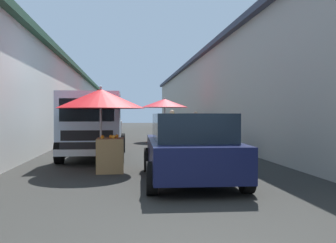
{
  "coord_description": "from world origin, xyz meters",
  "views": [
    {
      "loc": [
        -3.03,
        0.69,
        1.43
      ],
      "look_at": [
        10.56,
        -0.9,
        1.16
      ],
      "focal_mm": 38.67,
      "sensor_mm": 36.0,
      "label": 1
    }
  ],
  "objects_px": {
    "fruit_stall_near_left": "(105,112)",
    "fruit_stall_far_left": "(102,107)",
    "delivery_truck": "(92,127)",
    "vendor_by_crates": "(196,124)",
    "vendor_in_shade": "(172,125)",
    "hatchback_car": "(190,147)",
    "fruit_stall_near_right": "(108,106)",
    "parked_scooter": "(229,143)",
    "fruit_stall_mid_lane": "(165,108)"
  },
  "relations": [
    {
      "from": "fruit_stall_near_left",
      "to": "fruit_stall_far_left",
      "type": "relative_size",
      "value": 1.01
    },
    {
      "from": "delivery_truck",
      "to": "vendor_by_crates",
      "type": "bearing_deg",
      "value": -31.16
    },
    {
      "from": "vendor_by_crates",
      "to": "fruit_stall_far_left",
      "type": "bearing_deg",
      "value": 156.63
    },
    {
      "from": "delivery_truck",
      "to": "vendor_in_shade",
      "type": "relative_size",
      "value": 3.01
    },
    {
      "from": "fruit_stall_near_left",
      "to": "hatchback_car",
      "type": "relative_size",
      "value": 0.57
    },
    {
      "from": "vendor_in_shade",
      "to": "delivery_truck",
      "type": "bearing_deg",
      "value": 147.88
    },
    {
      "from": "hatchback_car",
      "to": "vendor_by_crates",
      "type": "height_order",
      "value": "vendor_by_crates"
    },
    {
      "from": "hatchback_car",
      "to": "vendor_by_crates",
      "type": "bearing_deg",
      "value": -11.68
    },
    {
      "from": "fruit_stall_near_right",
      "to": "fruit_stall_far_left",
      "type": "relative_size",
      "value": 1.1
    },
    {
      "from": "fruit_stall_near_left",
      "to": "fruit_stall_far_left",
      "type": "distance_m",
      "value": 13.77
    },
    {
      "from": "vendor_by_crates",
      "to": "fruit_stall_near_left",
      "type": "bearing_deg",
      "value": 54.84
    },
    {
      "from": "vendor_by_crates",
      "to": "parked_scooter",
      "type": "distance_m",
      "value": 7.27
    },
    {
      "from": "vendor_by_crates",
      "to": "parked_scooter",
      "type": "bearing_deg",
      "value": 178.09
    },
    {
      "from": "vendor_in_shade",
      "to": "parked_scooter",
      "type": "bearing_deg",
      "value": -161.19
    },
    {
      "from": "vendor_by_crates",
      "to": "fruit_stall_near_right",
      "type": "bearing_deg",
      "value": 118.06
    },
    {
      "from": "fruit_stall_mid_lane",
      "to": "fruit_stall_near_right",
      "type": "height_order",
      "value": "fruit_stall_near_right"
    },
    {
      "from": "fruit_stall_mid_lane",
      "to": "fruit_stall_far_left",
      "type": "height_order",
      "value": "fruit_stall_mid_lane"
    },
    {
      "from": "fruit_stall_near_right",
      "to": "delivery_truck",
      "type": "bearing_deg",
      "value": 177.89
    },
    {
      "from": "fruit_stall_near_left",
      "to": "fruit_stall_mid_lane",
      "type": "xyz_separation_m",
      "value": [
        -3.98,
        -3.34,
        0.21
      ]
    },
    {
      "from": "fruit_stall_near_left",
      "to": "vendor_in_shade",
      "type": "xyz_separation_m",
      "value": [
        -6.58,
        -3.4,
        -0.64
      ]
    },
    {
      "from": "fruit_stall_near_left",
      "to": "fruit_stall_mid_lane",
      "type": "distance_m",
      "value": 5.2
    },
    {
      "from": "fruit_stall_mid_lane",
      "to": "delivery_truck",
      "type": "xyz_separation_m",
      "value": [
        -7.6,
        3.08,
        -0.76
      ]
    },
    {
      "from": "fruit_stall_near_right",
      "to": "fruit_stall_far_left",
      "type": "xyz_separation_m",
      "value": [
        -7.69,
        -0.24,
        -0.19
      ]
    },
    {
      "from": "fruit_stall_far_left",
      "to": "vendor_by_crates",
      "type": "relative_size",
      "value": 1.39
    },
    {
      "from": "hatchback_car",
      "to": "vendor_by_crates",
      "type": "relative_size",
      "value": 2.47
    },
    {
      "from": "fruit_stall_near_right",
      "to": "parked_scooter",
      "type": "distance_m",
      "value": 6.63
    },
    {
      "from": "fruit_stall_near_left",
      "to": "fruit_stall_far_left",
      "type": "bearing_deg",
      "value": -177.08
    },
    {
      "from": "delivery_truck",
      "to": "vendor_in_shade",
      "type": "bearing_deg",
      "value": -32.12
    },
    {
      "from": "vendor_by_crates",
      "to": "fruit_stall_mid_lane",
      "type": "bearing_deg",
      "value": 102.55
    },
    {
      "from": "fruit_stall_near_left",
      "to": "fruit_stall_mid_lane",
      "type": "bearing_deg",
      "value": -139.99
    },
    {
      "from": "hatchback_car",
      "to": "vendor_by_crates",
      "type": "xyz_separation_m",
      "value": [
        11.77,
        -2.43,
        0.19
      ]
    },
    {
      "from": "fruit_stall_mid_lane",
      "to": "hatchback_car",
      "type": "bearing_deg",
      "value": 176.58
    },
    {
      "from": "fruit_stall_mid_lane",
      "to": "parked_scooter",
      "type": "height_order",
      "value": "fruit_stall_mid_lane"
    },
    {
      "from": "fruit_stall_far_left",
      "to": "delivery_truck",
      "type": "relative_size",
      "value": 0.45
    },
    {
      "from": "fruit_stall_near_right",
      "to": "delivery_truck",
      "type": "distance_m",
      "value": 5.59
    },
    {
      "from": "fruit_stall_near_left",
      "to": "vendor_by_crates",
      "type": "height_order",
      "value": "fruit_stall_near_left"
    },
    {
      "from": "fruit_stall_far_left",
      "to": "vendor_in_shade",
      "type": "distance_m",
      "value": 7.69
    },
    {
      "from": "vendor_by_crates",
      "to": "parked_scooter",
      "type": "relative_size",
      "value": 0.96
    },
    {
      "from": "fruit_stall_far_left",
      "to": "parked_scooter",
      "type": "relative_size",
      "value": 1.33
    },
    {
      "from": "fruit_stall_near_right",
      "to": "vendor_by_crates",
      "type": "bearing_deg",
      "value": -61.94
    },
    {
      "from": "fruit_stall_mid_lane",
      "to": "hatchback_car",
      "type": "height_order",
      "value": "fruit_stall_mid_lane"
    },
    {
      "from": "hatchback_car",
      "to": "vendor_in_shade",
      "type": "height_order",
      "value": "vendor_in_shade"
    },
    {
      "from": "fruit_stall_mid_lane",
      "to": "hatchback_car",
      "type": "distance_m",
      "value": 11.45
    },
    {
      "from": "hatchback_car",
      "to": "delivery_truck",
      "type": "distance_m",
      "value": 4.49
    },
    {
      "from": "fruit_stall_mid_lane",
      "to": "vendor_in_shade",
      "type": "distance_m",
      "value": 2.74
    },
    {
      "from": "fruit_stall_near_left",
      "to": "delivery_truck",
      "type": "height_order",
      "value": "fruit_stall_near_left"
    },
    {
      "from": "vendor_by_crates",
      "to": "vendor_in_shade",
      "type": "bearing_deg",
      "value": 150.51
    },
    {
      "from": "vendor_by_crates",
      "to": "vendor_in_shade",
      "type": "relative_size",
      "value": 0.98
    },
    {
      "from": "fruit_stall_near_left",
      "to": "parked_scooter",
      "type": "xyz_separation_m",
      "value": [
        -10.83,
        -4.85,
        -1.13
      ]
    },
    {
      "from": "fruit_stall_far_left",
      "to": "hatchback_car",
      "type": "xyz_separation_m",
      "value": [
        -1.61,
        -1.96,
        -0.89
      ]
    }
  ]
}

